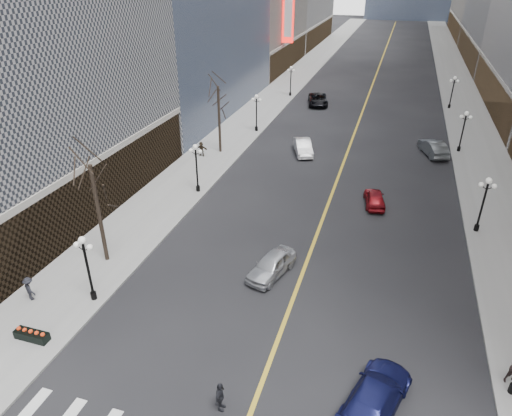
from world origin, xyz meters
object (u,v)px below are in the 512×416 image
Objects in this scene: streetlamp_west_0 at (87,262)px; car_sb_near at (376,396)px; streetlamp_east_3 at (453,89)px; car_nb_mid at (303,147)px; streetlamp_east_1 at (484,199)px; streetlamp_east_2 at (464,127)px; streetlamp_west_3 at (291,78)px; car_nb_far at (318,100)px; car_nb_near at (271,265)px; car_sb_mid at (375,198)px; car_sb_far at (433,148)px; streetlamp_west_1 at (196,163)px; streetlamp_west_2 at (256,109)px.

streetlamp_west_0 is 17.62m from car_sb_near.
streetlamp_east_3 reaches higher than car_nb_mid.
streetlamp_east_2 is at bearing 90.00° from streetlamp_east_1.
streetlamp_west_3 reaches higher than car_nb_far.
car_nb_mid reaches higher than car_nb_near.
streetlamp_east_1 is at bearing 153.99° from car_sb_mid.
car_nb_near is (9.80, -46.07, -2.15)m from streetlamp_west_3.
streetlamp_east_1 is 0.90× the size of car_sb_far.
streetlamp_east_3 is at bearing -79.24° from car_sb_near.
streetlamp_west_1 is 0.90× the size of car_sb_far.
car_nb_mid is at bearing -73.18° from streetlamp_west_3.
car_sb_near is at bearing -9.02° from streetlamp_west_0.
streetlamp_east_2 is at bearing -37.33° from streetlamp_west_3.
car_nb_mid is at bearing -3.69° from car_sb_far.
car_sb_near is (7.48, -8.68, 0.03)m from car_nb_near.
car_sb_mid is at bearing 164.19° from streetlamp_east_1.
streetlamp_west_3 is at bearing 123.25° from streetlamp_east_1.
car_sb_mid is at bearing -45.22° from streetlamp_west_2.
streetlamp_east_1 and streetlamp_west_2 have the same top height.
streetlamp_east_1 reaches higher than car_nb_far.
streetlamp_west_3 is (-23.60, 36.00, 0.00)m from streetlamp_east_1.
streetlamp_west_2 is 29.80m from car_nb_near.
streetlamp_east_3 and streetlamp_west_2 have the same top height.
car_nb_mid is 0.81× the size of car_nb_far.
streetlamp_west_3 is 0.84× the size of car_sb_near.
car_sb_mid is (8.49, -10.16, -0.10)m from car_nb_mid.
streetlamp_west_0 is (-23.60, -52.00, 0.00)m from streetlamp_east_3.
car_sb_mid is at bearing 49.45° from streetlamp_west_0.
streetlamp_east_1 is 1.00× the size of streetlamp_east_3.
car_sb_near is (-6.32, -54.74, -2.12)m from streetlamp_east_3.
car_sb_near is (17.28, -36.74, -2.12)m from streetlamp_west_2.
streetlamp_west_1 is 0.78× the size of car_nb_far.
streetlamp_east_1 is at bearing 52.48° from car_nb_near.
car_nb_far is 22.57m from car_sb_far.
car_sb_far is (11.00, 26.36, 0.08)m from car_nb_near.
car_sb_far is (15.74, -16.18, 0.02)m from car_nb_far.
streetlamp_west_2 is 18.00m from streetlamp_west_3.
streetlamp_west_1 is 15.94m from car_sb_mid.
streetlamp_east_2 is 41.39m from streetlamp_west_0.
streetlamp_east_1 and streetlamp_west_3 have the same top height.
car_sb_far reaches higher than car_sb_mid.
streetlamp_east_2 is 17.52m from car_nb_mid.
car_nb_mid is 14.21m from car_sb_far.
streetlamp_west_3 is at bearing 180.00° from streetlamp_east_3.
streetlamp_west_0 is at bearing -90.00° from streetlamp_west_1.
streetlamp_east_2 is at bearing -168.24° from car_sb_far.
car_nb_mid is at bearing -54.62° from car_sb_near.
car_sb_mid is at bearing -84.28° from car_nb_far.
streetlamp_east_2 is 0.96× the size of car_nb_mid.
car_nb_far is at bearing -59.24° from car_sb_near.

